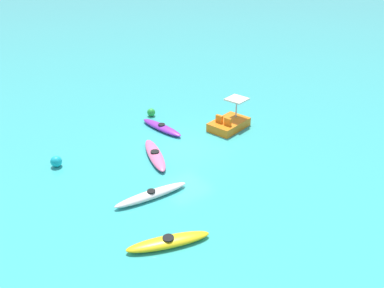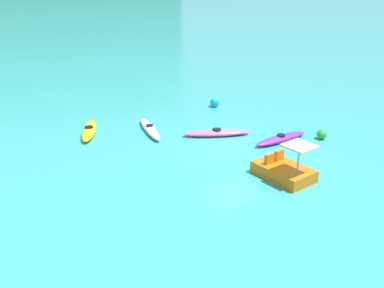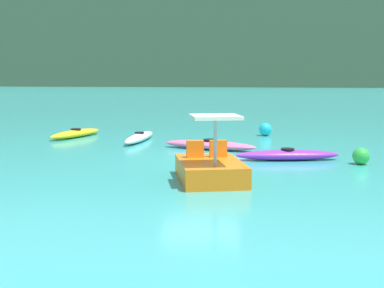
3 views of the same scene
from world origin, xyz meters
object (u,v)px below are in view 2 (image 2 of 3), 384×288
at_px(kayak_white, 150,129).
at_px(kayak_pink, 217,133).
at_px(kayak_yellow, 89,130).
at_px(kayak_purple, 281,139).
at_px(buoy_cyan, 215,102).
at_px(buoy_green, 322,134).
at_px(pedal_boat_orange, 284,170).

bearing_deg(kayak_white, kayak_pink, -35.02).
height_order(kayak_yellow, kayak_white, same).
distance_m(kayak_white, kayak_purple, 6.79).
xyz_separation_m(buoy_cyan, buoy_green, (2.38, -7.02, -0.03)).
relative_size(kayak_yellow, kayak_white, 0.92).
relative_size(kayak_purple, buoy_cyan, 5.80).
relative_size(kayak_white, kayak_purple, 1.07).
bearing_deg(buoy_green, buoy_cyan, 108.76).
xyz_separation_m(kayak_purple, buoy_cyan, (-0.31, 6.44, 0.12)).
distance_m(kayak_yellow, pedal_boat_orange, 10.49).
bearing_deg(buoy_cyan, pedal_boat_orange, -101.07).
bearing_deg(kayak_white, kayak_yellow, 159.51).
xyz_separation_m(kayak_purple, pedal_boat_orange, (-2.22, -3.30, 0.17)).
bearing_deg(kayak_yellow, pedal_boat_orange, -54.12).
xyz_separation_m(kayak_white, kayak_purple, (5.41, -4.09, 0.00)).
bearing_deg(kayak_white, buoy_green, -31.99).
distance_m(kayak_purple, pedal_boat_orange, 3.98).
distance_m(kayak_pink, kayak_white, 3.54).
relative_size(kayak_yellow, pedal_boat_orange, 1.21).
bearing_deg(pedal_boat_orange, buoy_green, 32.39).
height_order(kayak_yellow, buoy_green, buoy_green).
relative_size(kayak_yellow, buoy_cyan, 5.74).
bearing_deg(kayak_purple, kayak_white, 142.90).
height_order(kayak_yellow, pedal_boat_orange, pedal_boat_orange).
bearing_deg(pedal_boat_orange, buoy_cyan, 78.93).
distance_m(kayak_pink, buoy_green, 5.29).
relative_size(kayak_pink, kayak_white, 0.99).
height_order(kayak_purple, buoy_green, buoy_green).
relative_size(kayak_white, buoy_green, 6.99).
distance_m(kayak_yellow, buoy_cyan, 8.15).
distance_m(kayak_purple, buoy_green, 2.15).
bearing_deg(buoy_cyan, kayak_white, -155.34).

